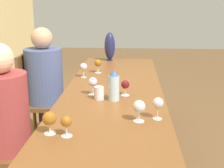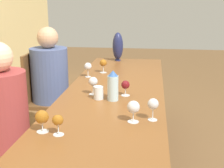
# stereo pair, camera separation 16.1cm
# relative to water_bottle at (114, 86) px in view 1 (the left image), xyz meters

# --- Properties ---
(dining_table) EXTENTS (2.89, 0.82, 0.74)m
(dining_table) POSITION_rel_water_bottle_xyz_m (0.24, 0.02, -0.18)
(dining_table) COLOR brown
(dining_table) RESTS_ON ground_plane
(water_bottle) EXTENTS (0.08, 0.08, 0.23)m
(water_bottle) POSITION_rel_water_bottle_xyz_m (0.00, 0.00, 0.00)
(water_bottle) COLOR #ADCCD6
(water_bottle) RESTS_ON dining_table
(water_tumbler) EXTENTS (0.08, 0.08, 0.10)m
(water_tumbler) POSITION_rel_water_bottle_xyz_m (0.02, 0.11, -0.06)
(water_tumbler) COLOR silver
(water_tumbler) RESTS_ON dining_table
(vase) EXTENTS (0.13, 0.13, 0.35)m
(vase) POSITION_rel_water_bottle_xyz_m (1.54, 0.14, 0.07)
(vase) COLOR #1E234C
(vase) RESTS_ON dining_table
(wine_glass_0) EXTENTS (0.08, 0.08, 0.14)m
(wine_glass_0) POSITION_rel_water_bottle_xyz_m (-0.41, -0.18, -0.02)
(wine_glass_0) COLOR silver
(wine_glass_0) RESTS_ON dining_table
(wine_glass_1) EXTENTS (0.08, 0.08, 0.13)m
(wine_glass_1) POSITION_rel_water_bottle_xyz_m (-0.63, 0.33, -0.02)
(wine_glass_1) COLOR silver
(wine_glass_1) RESTS_ON dining_table
(wine_glass_2) EXTENTS (0.07, 0.07, 0.14)m
(wine_glass_2) POSITION_rel_water_bottle_xyz_m (0.88, 0.22, -0.01)
(wine_glass_2) COLOR silver
(wine_glass_2) RESTS_ON dining_table
(wine_glass_3) EXTENTS (0.07, 0.07, 0.14)m
(wine_glass_3) POSITION_rel_water_bottle_xyz_m (0.68, 0.34, -0.01)
(wine_glass_3) COLOR silver
(wine_glass_3) RESTS_ON dining_table
(wine_glass_4) EXTENTS (0.07, 0.07, 0.12)m
(wine_glass_4) POSITION_rel_water_bottle_xyz_m (0.13, -0.08, -0.03)
(wine_glass_4) COLOR silver
(wine_glass_4) RESTS_ON dining_table
(wine_glass_5) EXTENTS (0.07, 0.07, 0.14)m
(wine_glass_5) POSITION_rel_water_bottle_xyz_m (-0.36, -0.30, -0.01)
(wine_glass_5) COLOR silver
(wine_glass_5) RESTS_ON dining_table
(wine_glass_6) EXTENTS (0.07, 0.07, 0.15)m
(wine_glass_6) POSITION_rel_water_bottle_xyz_m (0.12, 0.18, -0.01)
(wine_glass_6) COLOR silver
(wine_glass_6) RESTS_ON dining_table
(wine_glass_7) EXTENTS (0.06, 0.06, 0.12)m
(wine_glass_7) POSITION_rel_water_bottle_xyz_m (-0.66, 0.23, -0.03)
(wine_glass_7) COLOR silver
(wine_glass_7) RESTS_ON dining_table
(chair_far) EXTENTS (0.44, 0.44, 0.96)m
(chair_far) POSITION_rel_water_bottle_xyz_m (0.74, 0.82, -0.35)
(chair_far) COLOR brown
(chair_far) RESTS_ON ground_plane
(person_near) EXTENTS (0.35, 0.35, 1.22)m
(person_near) POSITION_rel_water_bottle_xyz_m (-0.29, 0.73, -0.21)
(person_near) COLOR #2D2D38
(person_near) RESTS_ON ground_plane
(person_far) EXTENTS (0.38, 0.38, 1.22)m
(person_far) POSITION_rel_water_bottle_xyz_m (0.74, 0.73, -0.21)
(person_far) COLOR #2D2D38
(person_far) RESTS_ON ground_plane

